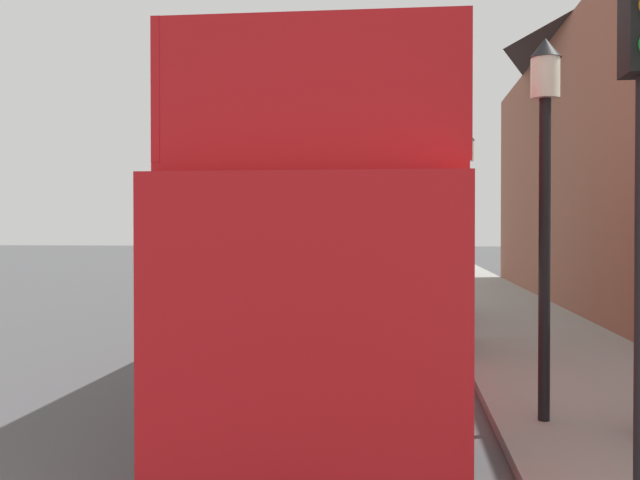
{
  "coord_description": "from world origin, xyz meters",
  "views": [
    {
      "loc": [
        4.86,
        -4.33,
        2.29
      ],
      "look_at": [
        3.57,
        7.39,
        2.11
      ],
      "focal_mm": 42.0,
      "sensor_mm": 36.0,
      "label": 1
    }
  ],
  "objects": [
    {
      "name": "ground_plane",
      "position": [
        0.0,
        21.0,
        0.0
      ],
      "size": [
        144.0,
        144.0,
        0.0
      ],
      "primitive_type": "plane",
      "color": "#4C4C4F"
    },
    {
      "name": "sidewalk",
      "position": [
        7.55,
        18.0,
        0.07
      ],
      "size": [
        3.32,
        108.0,
        0.14
      ],
      "color": "#999993",
      "rests_on": "ground_plane"
    },
    {
      "name": "tour_bus",
      "position": [
        4.12,
        6.13,
        1.77
      ],
      "size": [
        2.57,
        9.92,
        3.98
      ],
      "rotation": [
        0.0,
        0.0,
        0.0
      ],
      "color": "red",
      "rests_on": "ground_plane"
    },
    {
      "name": "parked_car_ahead_of_bus",
      "position": [
        4.76,
        14.71,
        0.65
      ],
      "size": [
        1.92,
        4.38,
        1.37
      ],
      "rotation": [
        0.0,
        0.0,
        0.03
      ],
      "color": "maroon",
      "rests_on": "ground_plane"
    },
    {
      "name": "lamp_post_nearest",
      "position": [
        6.44,
        4.25,
        3.12
      ],
      "size": [
        0.35,
        0.35,
        4.27
      ],
      "color": "black",
      "rests_on": "sidewalk"
    },
    {
      "name": "lamp_post_second",
      "position": [
        6.24,
        12.18,
        3.13
      ],
      "size": [
        0.35,
        0.35,
        4.29
      ],
      "color": "black",
      "rests_on": "sidewalk"
    }
  ]
}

